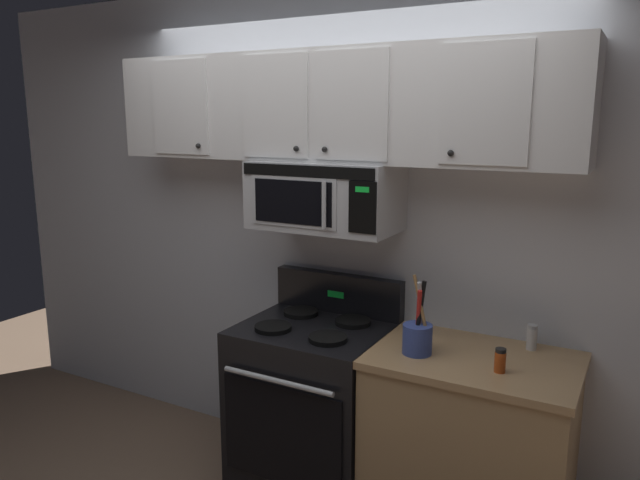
% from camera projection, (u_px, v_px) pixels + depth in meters
% --- Properties ---
extents(back_wall, '(5.20, 0.10, 2.70)m').
position_uv_depth(back_wall, '(346.00, 231.00, 3.37)').
color(back_wall, silver).
rests_on(back_wall, ground_plane).
extents(stove_range, '(0.76, 0.69, 1.12)m').
position_uv_depth(stove_range, '(314.00, 403.00, 3.23)').
color(stove_range, black).
rests_on(stove_range, ground_plane).
extents(over_range_microwave, '(0.76, 0.43, 0.35)m').
position_uv_depth(over_range_microwave, '(325.00, 196.00, 3.11)').
color(over_range_microwave, '#B7BABF').
extents(upper_cabinets, '(2.50, 0.36, 0.55)m').
position_uv_depth(upper_cabinets, '(328.00, 107.00, 3.04)').
color(upper_cabinets, silver).
extents(counter_segment, '(0.93, 0.65, 0.90)m').
position_uv_depth(counter_segment, '(470.00, 446.00, 2.84)').
color(counter_segment, tan).
rests_on(counter_segment, ground_plane).
extents(utensil_crock_blue, '(0.14, 0.14, 0.37)m').
position_uv_depth(utensil_crock_blue, '(418.00, 335.00, 2.77)').
color(utensil_crock_blue, '#384C9E').
rests_on(utensil_crock_blue, counter_segment).
extents(salt_shaker, '(0.05, 0.05, 0.12)m').
position_uv_depth(salt_shaker, '(532.00, 337.00, 2.82)').
color(salt_shaker, white).
rests_on(salt_shaker, counter_segment).
extents(spice_jar, '(0.05, 0.05, 0.11)m').
position_uv_depth(spice_jar, '(500.00, 360.00, 2.57)').
color(spice_jar, '#C64C19').
rests_on(spice_jar, counter_segment).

